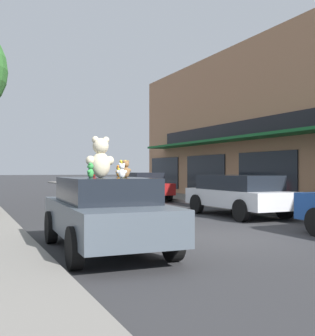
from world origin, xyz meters
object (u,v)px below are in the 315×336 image
Objects in this scene: teddy_bear_green at (91,171)px; teddy_bear_red at (94,172)px; plush_art_car at (105,211)px; parked_car_far_center at (238,193)px; teddy_bear_giant at (101,158)px; teddy_bear_yellow at (123,169)px; teddy_bear_purple at (90,172)px; parked_car_far_right at (143,186)px; teddy_bear_orange at (119,171)px; teddy_bear_white at (122,171)px; teddy_bear_brown at (126,169)px.

teddy_bear_red is (0.42, 1.21, -0.03)m from teddy_bear_green.
parked_car_far_center is (6.01, 4.01, 0.02)m from plush_art_car.
teddy_bear_giant reaches higher than teddy_bear_yellow.
teddy_bear_green reaches higher than teddy_bear_red.
teddy_bear_purple reaches higher than parked_car_far_right.
plush_art_car is 7.23m from parked_car_far_center.
plush_art_car is at bearing 144.30° from teddy_bear_purple.
teddy_bear_white is at bearing 31.98° from teddy_bear_orange.
parked_car_far_center is (6.09, 3.95, -1.03)m from teddy_bear_giant.
teddy_bear_brown is 1.16m from teddy_bear_purple.
teddy_bear_brown is at bearing -143.64° from parked_car_far_center.
teddy_bear_red reaches higher than parked_car_far_right.
teddy_bear_red is (-0.29, 1.20, -0.06)m from teddy_bear_brown.
teddy_bear_purple is at bearing -162.41° from teddy_bear_green.
teddy_bear_green is 1.17m from teddy_bear_yellow.
plush_art_car is 13.77m from parked_car_far_right.
teddy_bear_brown is 13.76m from parked_car_far_right.
teddy_bear_red is at bearing -165.98° from teddy_bear_green.
teddy_bear_giant is 2.35× the size of teddy_bear_brown.
teddy_bear_yellow is at bearing -105.04° from teddy_bear_white.
teddy_bear_brown is at bearing -17.43° from plush_art_car.
teddy_bear_purple is 0.88× the size of teddy_bear_orange.
teddy_bear_giant is 0.42m from teddy_bear_green.
teddy_bear_green is 1.03× the size of teddy_bear_white.
teddy_bear_brown reaches higher than parked_car_far_center.
teddy_bear_giant is at bearing -116.29° from parked_car_far_right.
parked_car_far_right reaches higher than parked_car_far_center.
parked_car_far_center is 8.38m from parked_car_far_right.
parked_car_far_center is (6.04, 3.06, -0.75)m from teddy_bear_purple.
teddy_bear_giant is 0.93m from teddy_bear_purple.
parked_car_far_right is (5.93, 11.33, -0.77)m from teddy_bear_red.
teddy_bear_purple is at bearing -99.47° from teddy_bear_giant.
teddy_bear_red is at bearing -89.84° from teddy_bear_brown.
teddy_bear_white is 14.20m from parked_car_far_right.
teddy_bear_orange is (0.69, 0.89, -0.26)m from teddy_bear_giant.
teddy_bear_giant reaches higher than teddy_bear_orange.
parked_car_far_right is at bearing -173.63° from teddy_bear_green.
teddy_bear_orange is 0.72× the size of teddy_bear_yellow.
teddy_bear_green is at bearing 126.76° from teddy_bear_purple.
teddy_bear_white is (-0.22, -0.39, -0.03)m from teddy_bear_brown.
teddy_bear_white is at bearing 104.40° from teddy_bear_giant.
teddy_bear_brown reaches higher than teddy_bear_green.
teddy_bear_brown reaches higher than teddy_bear_orange.
teddy_bear_red is (0.16, 0.99, -0.28)m from teddy_bear_giant.
teddy_bear_yellow reaches higher than teddy_bear_purple.
parked_car_far_right is (5.64, 12.53, -0.83)m from teddy_bear_brown.
teddy_bear_brown is (0.45, -0.21, -0.22)m from teddy_bear_giant.
teddy_bear_brown reaches higher than teddy_bear_white.
parked_car_far_right is at bearing -122.82° from teddy_bear_giant.
teddy_bear_giant is 1.15m from teddy_bear_orange.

